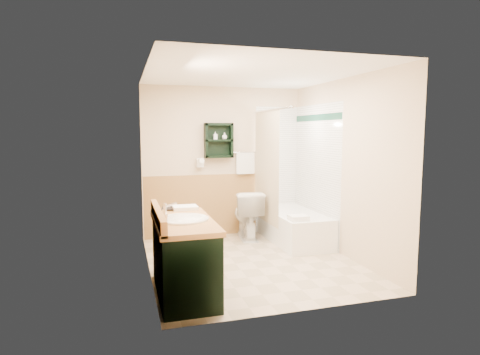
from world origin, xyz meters
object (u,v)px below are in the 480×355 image
toilet (247,215)px  hair_dryer (200,163)px  soap_bottle_b (225,137)px  bathtub (293,226)px  wall_shelf (219,140)px  vanity (184,257)px  vanity_book (161,201)px  soap_bottle_a (215,138)px

toilet → hair_dryer: bearing=-16.1°
soap_bottle_b → bathtub: bearing=-33.7°
wall_shelf → vanity: wall_shelf is taller
vanity_book → soap_bottle_b: 2.08m
wall_shelf → bathtub: 1.78m
hair_dryer → vanity_book: (-0.76, -1.60, -0.31)m
vanity_book → soap_bottle_a: soap_bottle_a is taller
bathtub → soap_bottle_a: soap_bottle_a is taller
vanity → soap_bottle_a: soap_bottle_a is taller
vanity → soap_bottle_b: (0.99, 2.18, 1.21)m
bathtub → soap_bottle_b: size_ratio=13.78×
vanity → bathtub: vanity is taller
wall_shelf → soap_bottle_b: 0.11m
toilet → soap_bottle_a: (-0.45, 0.26, 1.22)m
bathtub → hair_dryer: bearing=153.8°
vanity → soap_bottle_a: bearing=68.9°
hair_dryer → toilet: size_ratio=0.31×
bathtub → soap_bottle_a: bearing=150.1°
toilet → soap_bottle_b: 1.29m
soap_bottle_a → hair_dryer: bearing=172.9°
bathtub → soap_bottle_a: (-1.08, 0.62, 1.36)m
hair_dryer → vanity_book: size_ratio=1.18×
wall_shelf → hair_dryer: 0.46m
toilet → soap_bottle_a: bearing=-23.3°
hair_dryer → soap_bottle_b: size_ratio=2.20×
toilet → vanity_book: 2.03m
vanity_book → soap_bottle_b: size_ratio=1.86×
wall_shelf → soap_bottle_b: (0.09, -0.01, 0.06)m
hair_dryer → soap_bottle_a: 0.46m
bathtub → vanity_book: (-2.08, -0.95, 0.66)m
vanity → toilet: (1.29, 1.92, -0.02)m
hair_dryer → soap_bottle_b: bearing=-4.4°
vanity → toilet: size_ratio=1.61×
wall_shelf → soap_bottle_a: (-0.06, -0.01, 0.04)m
bathtub → soap_bottle_a: size_ratio=12.03×
vanity → toilet: vanity is taller
bathtub → vanity: bearing=-141.0°
bathtub → soap_bottle_b: 1.77m
hair_dryer → soap_bottle_b: soap_bottle_b is taller
wall_shelf → hair_dryer: wall_shelf is taller
hair_dryer → soap_bottle_a: soap_bottle_a is taller
wall_shelf → vanity_book: size_ratio=2.71×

